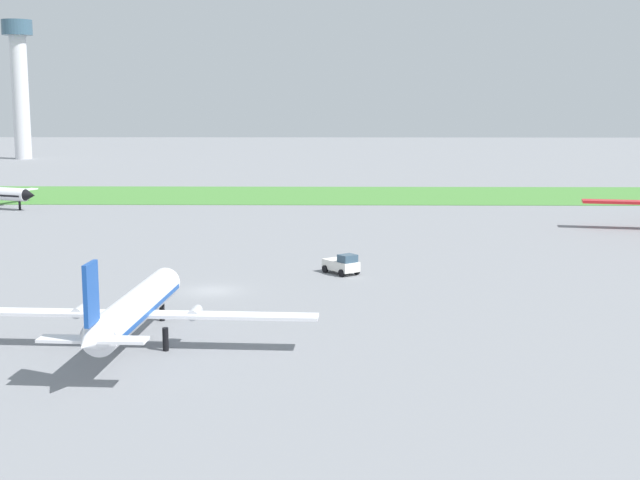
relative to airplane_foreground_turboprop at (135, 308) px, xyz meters
The scene contains 5 objects.
ground_plane 17.66m from the airplane_foreground_turboprop, 81.15° to the left, with size 600.00×600.00×0.00m, color gray.
grass_taxiway_strip 92.30m from the airplane_foreground_turboprop, 88.33° to the left, with size 360.00×28.00×0.08m, color #478438.
airplane_foreground_turboprop is the anchor object (origin of this frame).
pushback_tug_near_gate 28.42m from the airplane_foreground_turboprop, 60.77° to the left, with size 3.61×3.95×1.95m.
control_tower 196.36m from the airplane_foreground_turboprop, 111.33° to the left, with size 8.00×8.00×36.84m.
Camera 1 is at (10.30, -73.16, 16.21)m, focal length 49.37 mm.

